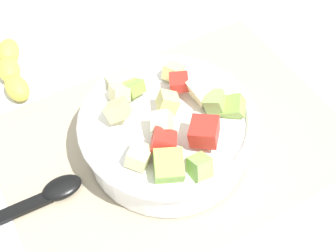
{
  "coord_description": "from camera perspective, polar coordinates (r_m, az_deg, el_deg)",
  "views": [
    {
      "loc": [
        0.21,
        0.35,
        0.56
      ],
      "look_at": [
        0.01,
        0.01,
        0.06
      ],
      "focal_mm": 48.75,
      "sensor_mm": 36.0,
      "label": 1
    }
  ],
  "objects": [
    {
      "name": "placemat",
      "position": [
        0.69,
        0.61,
        -1.74
      ],
      "size": [
        0.51,
        0.36,
        0.01
      ],
      "primitive_type": "cube",
      "color": "tan",
      "rests_on": "ground_plane"
    },
    {
      "name": "ground_plane",
      "position": [
        0.7,
        0.6,
        -1.89
      ],
      "size": [
        2.4,
        2.4,
        0.0
      ],
      "primitive_type": "plane",
      "color": "silver"
    },
    {
      "name": "banana_whole",
      "position": [
        0.81,
        -18.98,
        6.71
      ],
      "size": [
        0.06,
        0.15,
        0.04
      ],
      "color": "yellow",
      "rests_on": "ground_plane"
    },
    {
      "name": "serving_spoon",
      "position": [
        0.65,
        -16.1,
        -9.0
      ],
      "size": [
        0.2,
        0.04,
        0.01
      ],
      "color": "black",
      "rests_on": "placemat"
    },
    {
      "name": "salad_bowl",
      "position": [
        0.65,
        0.03,
        -0.47
      ],
      "size": [
        0.25,
        0.25,
        0.11
      ],
      "color": "white",
      "rests_on": "placemat"
    }
  ]
}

